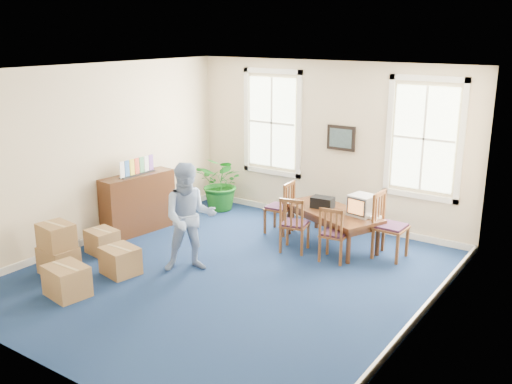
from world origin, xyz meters
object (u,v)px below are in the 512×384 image
Objects in this scene: potted_plant at (222,183)px; credenza at (138,202)px; crt_tv at (362,205)px; conference_table at (331,227)px; man at (189,218)px; chair_near_left at (295,224)px; cardboard_boxes at (72,248)px.

credenza is at bearing -103.35° from potted_plant.
credenza reaches higher than crt_tv.
conference_table is 2.94m from potted_plant.
crt_tv is at bearing -7.93° from potted_plant.
man is (-1.91, -2.35, 0.06)m from crt_tv.
conference_table is 0.77m from chair_near_left.
chair_near_left reaches higher than cardboard_boxes.
crt_tv is at bearing -157.29° from chair_near_left.
credenza is at bearing -132.88° from conference_table.
potted_plant reaches higher than crt_tv.
cardboard_boxes is (-2.77, -3.50, 0.11)m from conference_table.
potted_plant is 0.77× the size of cardboard_boxes.
chair_near_left is 0.84× the size of potted_plant.
credenza is 0.97× the size of cardboard_boxes.
man is at bearing 46.55° from chair_near_left.
credenza is (-2.01, 0.82, -0.30)m from man.
man is at bearing -15.03° from credenza.
cardboard_boxes is (0.12, -4.03, -0.16)m from potted_plant.
man is 1.19× the size of credenza.
potted_plant is at bearing -178.58° from crt_tv.
credenza is 2.11m from cardboard_boxes.
man reaches higher than cardboard_boxes.
potted_plant is (-3.44, 0.48, -0.24)m from crt_tv.
credenza is at bearing -149.38° from crt_tv.
crt_tv is at bearing 28.49° from credenza.
potted_plant is at bearing 83.87° from credenza.
chair_near_left is at bearing 50.21° from cardboard_boxes.
potted_plant is 4.03m from cardboard_boxes.
cardboard_boxes is (-2.38, -2.86, -0.06)m from chair_near_left.
crt_tv is (0.56, 0.04, 0.51)m from conference_table.
crt_tv is 4.21m from credenza.
man is (-0.96, -1.66, 0.39)m from chair_near_left.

